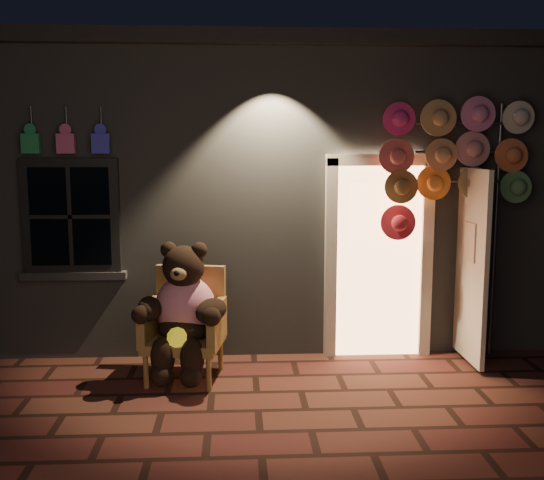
{
  "coord_description": "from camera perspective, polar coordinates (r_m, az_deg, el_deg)",
  "views": [
    {
      "loc": [
        -0.16,
        -5.24,
        2.27
      ],
      "look_at": [
        0.17,
        1.0,
        1.35
      ],
      "focal_mm": 42.0,
      "sensor_mm": 36.0,
      "label": 1
    }
  ],
  "objects": [
    {
      "name": "teddy_bear",
      "position": [
        6.22,
        -7.97,
        -6.28
      ],
      "size": [
        0.94,
        0.8,
        1.31
      ],
      "rotation": [
        0.0,
        0.0,
        -0.17
      ],
      "color": "#D41643",
      "rests_on": "ground"
    },
    {
      "name": "hat_rack",
      "position": [
        6.89,
        15.99,
        6.93
      ],
      "size": [
        1.57,
        0.22,
        2.73
      ],
      "color": "#59595E",
      "rests_on": "ground"
    },
    {
      "name": "wicker_armchair",
      "position": [
        6.39,
        -7.7,
        -7.4
      ],
      "size": [
        0.84,
        0.78,
        1.08
      ],
      "rotation": [
        0.0,
        0.0,
        -0.17
      ],
      "color": "olive",
      "rests_on": "ground"
    },
    {
      "name": "ground",
      "position": [
        5.71,
        -1.25,
        -15.04
      ],
      "size": [
        60.0,
        60.0,
        0.0
      ],
      "primitive_type": "plane",
      "color": "#552C20",
      "rests_on": "ground"
    },
    {
      "name": "shop_building",
      "position": [
        9.24,
        -2.08,
        5.07
      ],
      "size": [
        7.3,
        5.95,
        3.51
      ],
      "color": "slate",
      "rests_on": "ground"
    }
  ]
}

